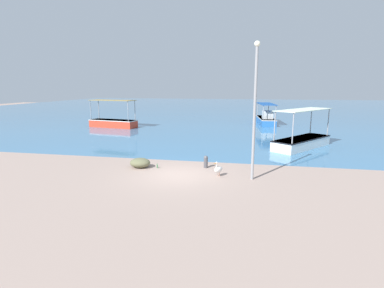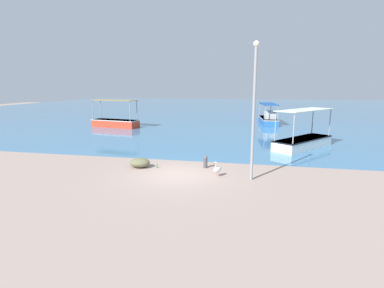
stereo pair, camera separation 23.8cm
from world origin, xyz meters
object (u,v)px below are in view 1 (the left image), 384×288
at_px(lamp_post, 255,105).
at_px(glass_bottle, 157,166).
at_px(fishing_boat_outer, 266,119).
at_px(net_pile, 140,163).
at_px(fishing_boat_near_left, 113,122).
at_px(mooring_bollard, 206,161).
at_px(fishing_boat_near_right, 302,141).
at_px(pelican, 218,169).

xyz_separation_m(lamp_post, glass_bottle, (-5.29, 1.06, -3.58)).
distance_m(fishing_boat_outer, net_pile, 23.13).
xyz_separation_m(fishing_boat_near_left, net_pile, (9.11, -15.51, -0.33)).
bearing_deg(mooring_bollard, glass_bottle, -167.16).
height_order(fishing_boat_near_left, fishing_boat_near_right, fishing_boat_near_left).
bearing_deg(fishing_boat_near_left, net_pile, -59.57).
height_order(net_pile, glass_bottle, net_pile).
bearing_deg(pelican, glass_bottle, 166.20).
bearing_deg(pelican, net_pile, 169.83).
xyz_separation_m(pelican, lamp_post, (1.72, -0.19, 3.31)).
relative_size(pelican, glass_bottle, 2.96).
distance_m(pelican, glass_bottle, 3.69).
bearing_deg(fishing_boat_outer, glass_bottle, -107.70).
distance_m(lamp_post, net_pile, 7.23).
distance_m(fishing_boat_near_right, glass_bottle, 11.68).
bearing_deg(net_pile, glass_bottle, 3.26).
bearing_deg(mooring_bollard, pelican, -59.50).
xyz_separation_m(pelican, glass_bottle, (-3.58, 0.88, -0.27)).
bearing_deg(mooring_bollard, fishing_boat_outer, 78.67).
distance_m(pelican, net_pile, 4.65).
height_order(lamp_post, glass_bottle, lamp_post).
relative_size(mooring_bollard, glass_bottle, 2.62).
height_order(fishing_boat_near_left, net_pile, fishing_boat_near_left).
relative_size(lamp_post, net_pile, 5.67).
xyz_separation_m(fishing_boat_outer, mooring_bollard, (-4.22, -21.06, -0.26)).
relative_size(lamp_post, glass_bottle, 24.60).
relative_size(fishing_boat_near_right, lamp_post, 0.85).
bearing_deg(glass_bottle, lamp_post, -11.36).
bearing_deg(fishing_boat_outer, mooring_bollard, -101.33).
xyz_separation_m(fishing_boat_outer, pelican, (-3.34, -22.55, -0.26)).
height_order(pelican, net_pile, pelican).
distance_m(mooring_bollard, net_pile, 3.76).
height_order(fishing_boat_near_left, lamp_post, lamp_post).
bearing_deg(glass_bottle, mooring_bollard, 12.84).
relative_size(fishing_boat_near_left, net_pile, 4.83).
height_order(fishing_boat_outer, lamp_post, lamp_post).
bearing_deg(lamp_post, glass_bottle, 168.64).
bearing_deg(net_pile, mooring_bollard, 10.29).
distance_m(pelican, lamp_post, 3.74).
height_order(fishing_boat_near_right, net_pile, fishing_boat_near_right).
bearing_deg(mooring_bollard, net_pile, -169.71).
distance_m(fishing_boat_outer, pelican, 22.80).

